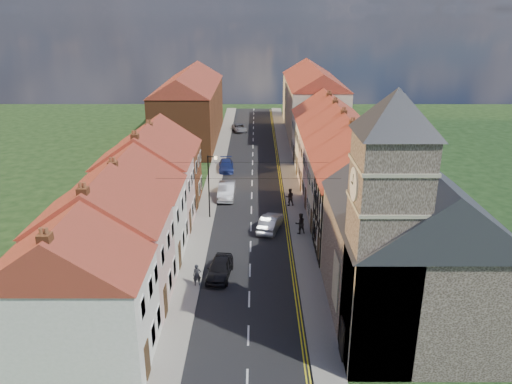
{
  "coord_description": "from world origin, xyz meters",
  "views": [
    {
      "loc": [
        0.48,
        -23.26,
        18.53
      ],
      "look_at": [
        0.46,
        17.63,
        3.5
      ],
      "focal_mm": 35.0,
      "sensor_mm": 36.0,
      "label": 1
    }
  ],
  "objects_px": {
    "car_mid": "(227,191)",
    "car_far": "(226,165)",
    "car_mid_b": "(270,222)",
    "pedestrian_right_b": "(290,197)",
    "car_near": "(220,268)",
    "church": "(407,238)",
    "pedestrian_right": "(300,223)",
    "pedestrian_left": "(197,275)",
    "car_distant": "(240,128)",
    "lamppost": "(210,183)"
  },
  "relations": [
    {
      "from": "car_near",
      "to": "pedestrian_right_b",
      "type": "relative_size",
      "value": 2.27
    },
    {
      "from": "church",
      "to": "car_distant",
      "type": "xyz_separation_m",
      "value": [
        -11.57,
        52.09,
        -5.29
      ]
    },
    {
      "from": "car_distant",
      "to": "car_near",
      "type": "bearing_deg",
      "value": -103.65
    },
    {
      "from": "church",
      "to": "car_far",
      "type": "distance_m",
      "value": 34.32
    },
    {
      "from": "car_mid_b",
      "to": "church",
      "type": "bearing_deg",
      "value": 133.81
    },
    {
      "from": "pedestrian_left",
      "to": "car_mid_b",
      "type": "distance_m",
      "value": 11.1
    },
    {
      "from": "car_distant",
      "to": "pedestrian_left",
      "type": "distance_m",
      "value": 47.75
    },
    {
      "from": "car_far",
      "to": "pedestrian_right_b",
      "type": "distance_m",
      "value": 13.77
    },
    {
      "from": "car_near",
      "to": "pedestrian_left",
      "type": "relative_size",
      "value": 2.57
    },
    {
      "from": "car_near",
      "to": "pedestrian_left",
      "type": "height_order",
      "value": "pedestrian_left"
    },
    {
      "from": "car_near",
      "to": "pedestrian_left",
      "type": "distance_m",
      "value": 2.04
    },
    {
      "from": "church",
      "to": "car_mid",
      "type": "distance_m",
      "value": 25.69
    },
    {
      "from": "car_distant",
      "to": "pedestrian_left",
      "type": "height_order",
      "value": "pedestrian_left"
    },
    {
      "from": "church",
      "to": "car_far",
      "type": "xyz_separation_m",
      "value": [
        -12.56,
        31.5,
        -5.25
      ]
    },
    {
      "from": "car_near",
      "to": "car_distant",
      "type": "distance_m",
      "value": 46.36
    },
    {
      "from": "church",
      "to": "pedestrian_left",
      "type": "bearing_deg",
      "value": 161.49
    },
    {
      "from": "car_near",
      "to": "pedestrian_left",
      "type": "bearing_deg",
      "value": -131.46
    },
    {
      "from": "car_near",
      "to": "car_distant",
      "type": "relative_size",
      "value": 0.95
    },
    {
      "from": "car_far",
      "to": "pedestrian_right",
      "type": "relative_size",
      "value": 2.29
    },
    {
      "from": "car_mid",
      "to": "car_near",
      "type": "bearing_deg",
      "value": -87.5
    },
    {
      "from": "car_mid",
      "to": "pedestrian_right",
      "type": "distance_m",
      "value": 11.43
    },
    {
      "from": "pedestrian_right_b",
      "to": "car_far",
      "type": "bearing_deg",
      "value": -65.36
    },
    {
      "from": "pedestrian_right_b",
      "to": "church",
      "type": "bearing_deg",
      "value": 99.89
    },
    {
      "from": "car_mid",
      "to": "pedestrian_left",
      "type": "xyz_separation_m",
      "value": [
        -1.09,
        -17.78,
        0.13
      ]
    },
    {
      "from": "car_near",
      "to": "car_mid_b",
      "type": "relative_size",
      "value": 0.94
    },
    {
      "from": "car_far",
      "to": "car_mid_b",
      "type": "xyz_separation_m",
      "value": [
        4.94,
        -17.46,
        0.09
      ]
    },
    {
      "from": "car_mid",
      "to": "pedestrian_right_b",
      "type": "xyz_separation_m",
      "value": [
        6.4,
        -2.5,
        0.23
      ]
    },
    {
      "from": "car_distant",
      "to": "pedestrian_right_b",
      "type": "xyz_separation_m",
      "value": [
        6.01,
        -32.44,
        0.42
      ]
    },
    {
      "from": "car_far",
      "to": "car_mid_b",
      "type": "height_order",
      "value": "car_mid_b"
    },
    {
      "from": "lamppost",
      "to": "pedestrian_left",
      "type": "bearing_deg",
      "value": -89.48
    },
    {
      "from": "pedestrian_left",
      "to": "church",
      "type": "bearing_deg",
      "value": -29.84
    },
    {
      "from": "lamppost",
      "to": "pedestrian_right",
      "type": "xyz_separation_m",
      "value": [
        8.1,
        -3.64,
        -2.48
      ]
    },
    {
      "from": "pedestrian_left",
      "to": "car_near",
      "type": "bearing_deg",
      "value": 30.96
    },
    {
      "from": "car_mid",
      "to": "pedestrian_right",
      "type": "height_order",
      "value": "pedestrian_right"
    },
    {
      "from": "church",
      "to": "car_mid",
      "type": "relative_size",
      "value": 3.21
    },
    {
      "from": "pedestrian_right_b",
      "to": "pedestrian_left",
      "type": "bearing_deg",
      "value": 57.95
    },
    {
      "from": "car_mid",
      "to": "pedestrian_left",
      "type": "height_order",
      "value": "pedestrian_left"
    },
    {
      "from": "lamppost",
      "to": "pedestrian_right_b",
      "type": "xyz_separation_m",
      "value": [
        7.61,
        2.97,
        -2.53
      ]
    },
    {
      "from": "car_far",
      "to": "pedestrian_right",
      "type": "distance_m",
      "value": 19.93
    },
    {
      "from": "car_far",
      "to": "car_mid_b",
      "type": "distance_m",
      "value": 18.14
    },
    {
      "from": "car_mid_b",
      "to": "car_far",
      "type": "bearing_deg",
      "value": -58.86
    },
    {
      "from": "lamppost",
      "to": "car_far",
      "type": "xyz_separation_m",
      "value": [
        0.61,
        14.82,
        -2.91
      ]
    },
    {
      "from": "car_distant",
      "to": "pedestrian_right",
      "type": "bearing_deg",
      "value": -94.21
    },
    {
      "from": "pedestrian_left",
      "to": "pedestrian_right_b",
      "type": "height_order",
      "value": "pedestrian_right_b"
    },
    {
      "from": "car_far",
      "to": "pedestrian_right_b",
      "type": "bearing_deg",
      "value": -63.32
    },
    {
      "from": "car_mid",
      "to": "car_distant",
      "type": "relative_size",
      "value": 1.12
    },
    {
      "from": "car_mid_b",
      "to": "pedestrian_right_b",
      "type": "xyz_separation_m",
      "value": [
        2.05,
        5.61,
        0.3
      ]
    },
    {
      "from": "car_near",
      "to": "car_mid_b",
      "type": "distance_m",
      "value": 9.19
    },
    {
      "from": "lamppost",
      "to": "car_distant",
      "type": "relative_size",
      "value": 1.41
    },
    {
      "from": "car_mid",
      "to": "car_far",
      "type": "distance_m",
      "value": 9.37
    }
  ]
}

